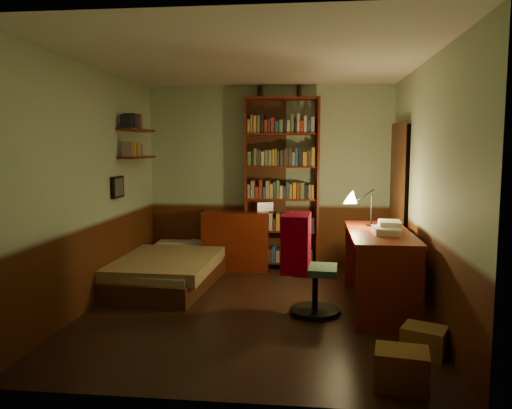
# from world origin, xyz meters

# --- Properties ---
(floor) EXTENTS (3.50, 4.00, 0.02)m
(floor) POSITION_xyz_m (0.00, 0.00, -0.01)
(floor) COLOR black
(floor) RESTS_ON ground
(ceiling) EXTENTS (3.50, 4.00, 0.02)m
(ceiling) POSITION_xyz_m (0.00, 0.00, 2.61)
(ceiling) COLOR silver
(ceiling) RESTS_ON wall_back
(wall_back) EXTENTS (3.50, 0.02, 2.60)m
(wall_back) POSITION_xyz_m (0.00, 2.01, 1.30)
(wall_back) COLOR #A0BA94
(wall_back) RESTS_ON ground
(wall_left) EXTENTS (0.02, 4.00, 2.60)m
(wall_left) POSITION_xyz_m (-1.76, 0.00, 1.30)
(wall_left) COLOR #A0BA94
(wall_left) RESTS_ON ground
(wall_right) EXTENTS (0.02, 4.00, 2.60)m
(wall_right) POSITION_xyz_m (1.76, 0.00, 1.30)
(wall_right) COLOR #A0BA94
(wall_right) RESTS_ON ground
(wall_front) EXTENTS (3.50, 0.02, 2.60)m
(wall_front) POSITION_xyz_m (0.00, -2.01, 1.30)
(wall_front) COLOR #A0BA94
(wall_front) RESTS_ON ground
(doorway) EXTENTS (0.06, 0.90, 2.00)m
(doorway) POSITION_xyz_m (1.72, 1.30, 1.00)
(doorway) COLOR black
(doorway) RESTS_ON ground
(door_trim) EXTENTS (0.02, 0.98, 2.08)m
(door_trim) POSITION_xyz_m (1.69, 1.30, 1.00)
(door_trim) COLOR #412210
(door_trim) RESTS_ON ground
(bed) EXTENTS (1.29, 2.19, 0.63)m
(bed) POSITION_xyz_m (-1.19, 0.95, 0.31)
(bed) COLOR olive
(bed) RESTS_ON ground
(dresser) EXTENTS (0.95, 0.51, 0.83)m
(dresser) POSITION_xyz_m (-0.46, 1.76, 0.41)
(dresser) COLOR #56180A
(dresser) RESTS_ON ground
(mini_stereo) EXTENTS (0.29, 0.26, 0.13)m
(mini_stereo) POSITION_xyz_m (-0.08, 1.89, 0.89)
(mini_stereo) COLOR #B2B2B7
(mini_stereo) RESTS_ON dresser
(bookshelf) EXTENTS (1.07, 0.46, 2.41)m
(bookshelf) POSITION_xyz_m (0.17, 1.85, 1.21)
(bookshelf) COLOR #56180A
(bookshelf) RESTS_ON ground
(bottle_left) EXTENTS (0.07, 0.07, 0.24)m
(bottle_left) POSITION_xyz_m (-0.14, 1.96, 2.54)
(bottle_left) COLOR black
(bottle_left) RESTS_ON bookshelf
(bottle_right) EXTENTS (0.07, 0.07, 0.22)m
(bottle_right) POSITION_xyz_m (0.41, 1.96, 2.52)
(bottle_right) COLOR black
(bottle_right) RESTS_ON bookshelf
(desk) EXTENTS (0.65, 1.56, 0.84)m
(desk) POSITION_xyz_m (1.33, 0.18, 0.42)
(desk) COLOR #56180A
(desk) RESTS_ON ground
(paper_stack) EXTENTS (0.23, 0.29, 0.10)m
(paper_stack) POSITION_xyz_m (1.46, 0.23, 0.89)
(paper_stack) COLOR silver
(paper_stack) RESTS_ON desk
(desk_lamp) EXTENTS (0.17, 0.17, 0.54)m
(desk_lamp) POSITION_xyz_m (1.29, 0.56, 1.11)
(desk_lamp) COLOR black
(desk_lamp) RESTS_ON desk
(office_chair) EXTENTS (0.60, 0.54, 1.14)m
(office_chair) POSITION_xyz_m (0.66, -0.10, 0.57)
(office_chair) COLOR #2F543A
(office_chair) RESTS_ON ground
(red_jacket) EXTENTS (0.35, 0.54, 0.59)m
(red_jacket) POSITION_xyz_m (0.53, -0.08, 1.44)
(red_jacket) COLOR #A3001B
(red_jacket) RESTS_ON office_chair
(wall_shelf_lower) EXTENTS (0.20, 0.90, 0.03)m
(wall_shelf_lower) POSITION_xyz_m (-1.64, 1.10, 1.60)
(wall_shelf_lower) COLOR #56180A
(wall_shelf_lower) RESTS_ON wall_left
(wall_shelf_upper) EXTENTS (0.20, 0.90, 0.03)m
(wall_shelf_upper) POSITION_xyz_m (-1.64, 1.10, 1.95)
(wall_shelf_upper) COLOR #56180A
(wall_shelf_upper) RESTS_ON wall_left
(framed_picture) EXTENTS (0.04, 0.32, 0.26)m
(framed_picture) POSITION_xyz_m (-1.72, 0.60, 1.25)
(framed_picture) COLOR black
(framed_picture) RESTS_ON wall_left
(cardboard_box_a) EXTENTS (0.42, 0.36, 0.28)m
(cardboard_box_a) POSITION_xyz_m (1.26, -1.65, 0.14)
(cardboard_box_a) COLOR olive
(cardboard_box_a) RESTS_ON ground
(cardboard_box_b) EXTENTS (0.43, 0.40, 0.24)m
(cardboard_box_b) POSITION_xyz_m (1.55, -1.05, 0.12)
(cardboard_box_b) COLOR olive
(cardboard_box_b) RESTS_ON ground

